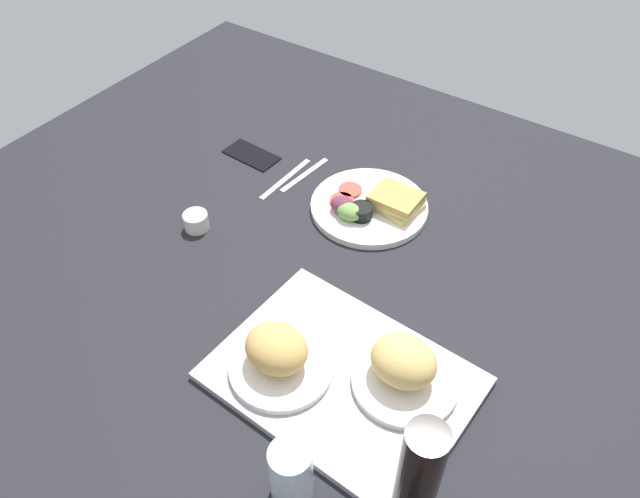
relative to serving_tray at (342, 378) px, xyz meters
The scene contains 11 objects.
ground_plane 31.47cm from the serving_tray, 54.39° to the right, with size 190.00×150.00×3.00cm, color black.
serving_tray is the anchor object (origin of this frame).
bread_plate_near 11.69cm from the serving_tray, 150.69° to the right, with size 19.19×19.19×9.58cm.
bread_plate_far 12.53cm from the serving_tray, 25.14° to the left, with size 19.11×19.11×9.42cm.
plate_with_salad 47.30cm from the serving_tray, 65.18° to the right, with size 27.50×27.50×5.40cm.
drinking_glass 23.02cm from the serving_tray, 102.20° to the left, with size 6.72×6.72×12.64cm, color silver.
soda_bottle 27.38cm from the serving_tray, 147.97° to the left, with size 6.40×6.40×22.56cm, color black.
espresso_cup 52.09cm from the serving_tray, 17.59° to the right, with size 5.60×5.60×4.00cm, color silver.
fork 60.80cm from the serving_tray, 48.21° to the right, with size 17.00×1.40×0.50cm, color #B7B7BC.
knife 60.02cm from the serving_tray, 43.53° to the right, with size 19.00×1.40×0.50cm, color #B7B7BC.
cell_phone 71.90cm from the serving_tray, 37.99° to the right, with size 14.40×7.20×0.80cm, color black.
Camera 1 is at (-51.01, 80.66, 97.38)cm, focal length 35.19 mm.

